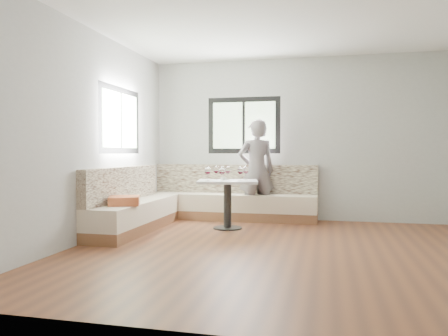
{
  "coord_description": "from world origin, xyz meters",
  "views": [
    {
      "loc": [
        0.53,
        -5.15,
        1.16
      ],
      "look_at": [
        -1.01,
        1.43,
        0.93
      ],
      "focal_mm": 35.0,
      "sensor_mm": 36.0,
      "label": 1
    }
  ],
  "objects": [
    {
      "name": "wine_glass_b",
      "position": [
        -0.96,
        1.09,
        0.89
      ],
      "size": [
        0.1,
        0.1,
        0.21
      ],
      "color": "white",
      "rests_on": "table"
    },
    {
      "name": "olive_ramekin",
      "position": [
        -1.01,
        1.37,
        0.76
      ],
      "size": [
        0.09,
        0.09,
        0.04
      ],
      "color": "white",
      "rests_on": "table"
    },
    {
      "name": "banquette",
      "position": [
        -1.59,
        1.62,
        0.33
      ],
      "size": [
        2.9,
        2.8,
        0.95
      ],
      "color": "brown",
      "rests_on": "ground"
    },
    {
      "name": "wine_glass_e",
      "position": [
        -0.68,
        1.47,
        0.89
      ],
      "size": [
        0.1,
        0.1,
        0.21
      ],
      "color": "white",
      "rests_on": "table"
    },
    {
      "name": "table",
      "position": [
        -0.93,
        1.33,
        0.55
      ],
      "size": [
        1.02,
        0.86,
        0.74
      ],
      "rotation": [
        0.0,
        0.0,
        0.2
      ],
      "color": "black",
      "rests_on": "ground"
    },
    {
      "name": "person",
      "position": [
        -0.62,
        2.19,
        0.86
      ],
      "size": [
        0.74,
        0.63,
        1.72
      ],
      "primitive_type": "imported",
      "rotation": [
        0.0,
        0.0,
        3.55
      ],
      "color": "slate",
      "rests_on": "ground"
    },
    {
      "name": "wine_glass_d",
      "position": [
        -0.96,
        1.46,
        0.89
      ],
      "size": [
        0.1,
        0.1,
        0.21
      ],
      "color": "white",
      "rests_on": "table"
    },
    {
      "name": "wine_glass_f",
      "position": [
        -1.15,
        1.47,
        0.89
      ],
      "size": [
        0.1,
        0.1,
        0.21
      ],
      "color": "white",
      "rests_on": "table"
    },
    {
      "name": "wine_glass_a",
      "position": [
        -1.19,
        1.11,
        0.89
      ],
      "size": [
        0.1,
        0.1,
        0.21
      ],
      "color": "white",
      "rests_on": "table"
    },
    {
      "name": "room",
      "position": [
        -0.08,
        0.08,
        1.41
      ],
      "size": [
        5.01,
        5.01,
        2.81
      ],
      "color": "brown",
      "rests_on": "ground"
    },
    {
      "name": "wine_glass_c",
      "position": [
        -0.72,
        1.27,
        0.89
      ],
      "size": [
        0.1,
        0.1,
        0.21
      ],
      "color": "white",
      "rests_on": "table"
    }
  ]
}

